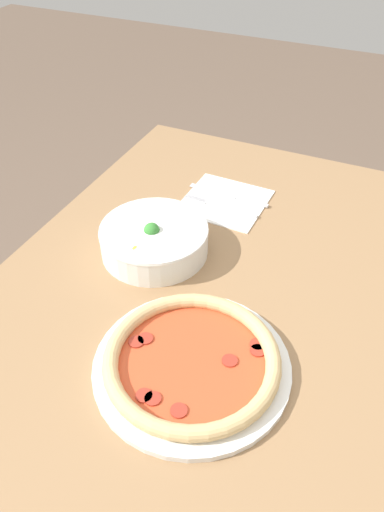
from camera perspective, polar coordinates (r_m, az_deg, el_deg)
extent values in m
plane|color=brown|center=(1.57, 0.79, -25.39)|extent=(8.00, 8.00, 0.00)
cube|color=#99724C|center=(0.94, 1.20, -6.44)|extent=(1.28, 0.85, 0.03)
cylinder|color=olive|center=(1.69, -2.30, 1.19)|extent=(0.06, 0.06, 0.73)
cylinder|color=white|center=(0.83, -0.02, -12.47)|extent=(0.32, 0.32, 0.01)
torus|color=#DBB77A|center=(0.82, -0.02, -11.67)|extent=(0.29, 0.29, 0.03)
cylinder|color=#D14C28|center=(0.83, -0.02, -12.10)|extent=(0.25, 0.25, 0.01)
cylinder|color=#A83323|center=(0.85, 7.50, -9.97)|extent=(0.03, 0.03, 0.00)
cylinder|color=#A83323|center=(0.86, -5.34, -9.37)|extent=(0.03, 0.03, 0.00)
cylinder|color=#A83323|center=(0.85, -6.40, -9.71)|extent=(0.03, 0.03, 0.00)
cylinder|color=#A83323|center=(0.83, 4.34, -11.83)|extent=(0.03, 0.03, 0.00)
cylinder|color=#A83323|center=(0.77, -1.51, -17.24)|extent=(0.03, 0.03, 0.00)
cylinder|color=#A83323|center=(0.79, -5.67, -15.51)|extent=(0.03, 0.03, 0.00)
cylinder|color=#A83323|center=(0.84, 7.53, -10.66)|extent=(0.03, 0.03, 0.00)
cylinder|color=#A83323|center=(0.79, -4.50, -15.93)|extent=(0.03, 0.03, 0.00)
cylinder|color=white|center=(1.03, -4.33, 1.85)|extent=(0.22, 0.22, 0.06)
torus|color=white|center=(1.02, -4.40, 2.98)|extent=(0.22, 0.22, 0.01)
ellipsoid|color=tan|center=(1.07, -1.45, 4.87)|extent=(0.04, 0.03, 0.02)
ellipsoid|color=#998466|center=(1.07, -1.80, 4.66)|extent=(0.04, 0.04, 0.02)
ellipsoid|color=#998466|center=(0.97, -4.05, 0.61)|extent=(0.04, 0.04, 0.02)
ellipsoid|color=tan|center=(1.01, -8.38, 1.77)|extent=(0.04, 0.04, 0.02)
ellipsoid|color=#998466|center=(0.99, -2.48, 1.34)|extent=(0.04, 0.04, 0.02)
ellipsoid|color=tan|center=(1.07, -3.06, 4.93)|extent=(0.04, 0.04, 0.02)
ellipsoid|color=tan|center=(0.98, -3.41, 1.27)|extent=(0.04, 0.04, 0.02)
ellipsoid|color=tan|center=(1.02, -2.75, 2.61)|extent=(0.03, 0.04, 0.02)
sphere|color=#388433|center=(1.01, -4.62, 2.94)|extent=(0.03, 0.03, 0.03)
ellipsoid|color=yellow|center=(0.97, -6.55, 0.57)|extent=(0.04, 0.02, 0.02)
cube|color=white|center=(1.20, 3.76, 6.25)|extent=(0.19, 0.19, 0.00)
cube|color=silver|center=(1.16, 4.51, 5.35)|extent=(0.01, 0.13, 0.00)
cube|color=silver|center=(1.20, 0.57, 6.68)|extent=(0.00, 0.06, 0.00)
cube|color=silver|center=(1.20, 0.48, 6.58)|extent=(0.00, 0.06, 0.00)
cube|color=silver|center=(1.19, 0.39, 6.48)|extent=(0.00, 0.06, 0.00)
cube|color=silver|center=(1.19, 0.29, 6.37)|extent=(0.00, 0.06, 0.00)
cube|color=silver|center=(1.19, 6.86, 6.19)|extent=(0.01, 0.08, 0.01)
cube|color=silver|center=(1.23, 2.43, 7.44)|extent=(0.02, 0.12, 0.00)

